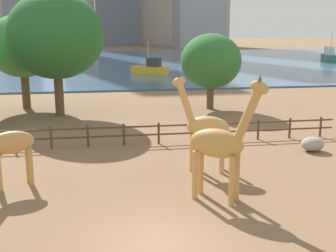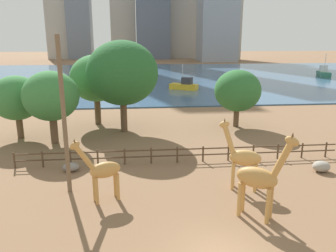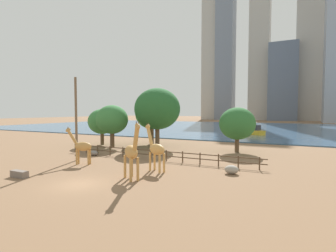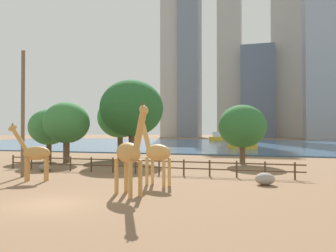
# 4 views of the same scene
# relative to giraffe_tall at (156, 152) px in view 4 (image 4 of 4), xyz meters

# --- Properties ---
(ground_plane) EXTENTS (400.00, 400.00, 0.00)m
(ground_plane) POSITION_rel_giraffe_tall_xyz_m (-3.25, 73.21, -2.20)
(ground_plane) COLOR brown
(harbor_water) EXTENTS (180.00, 86.00, 0.20)m
(harbor_water) POSITION_rel_giraffe_tall_xyz_m (-3.25, 70.21, -2.10)
(harbor_water) COLOR #3D6084
(harbor_water) RESTS_ON ground
(giraffe_tall) EXTENTS (2.87, 1.54, 4.75)m
(giraffe_tall) POSITION_rel_giraffe_tall_xyz_m (0.00, 0.00, 0.00)
(giraffe_tall) COLOR tan
(giraffe_tall) RESTS_ON ground
(giraffe_companion) EXTENTS (2.91, 2.37, 5.14)m
(giraffe_companion) POSITION_rel_giraffe_tall_xyz_m (-0.28, -3.72, 0.19)
(giraffe_companion) COLOR #C18C47
(giraffe_companion) RESTS_ON ground
(giraffe_young) EXTENTS (2.98, 1.62, 4.20)m
(giraffe_young) POSITION_rel_giraffe_tall_xyz_m (-8.94, -0.83, -0.19)
(giraffe_young) COLOR #C18C47
(giraffe_young) RESTS_ON ground
(utility_pole) EXTENTS (0.28, 0.28, 9.92)m
(utility_pole) POSITION_rel_giraffe_tall_xyz_m (-11.28, 0.71, 2.76)
(utility_pole) COLOR brown
(utility_pole) RESTS_ON ground
(boulder_near_fence) EXTENTS (1.30, 1.09, 0.82)m
(boulder_near_fence) POSITION_rel_giraffe_tall_xyz_m (6.90, 2.22, -1.79)
(boulder_near_fence) COLOR gray
(boulder_near_fence) RESTS_ON ground
(boulder_by_pole) EXTENTS (1.20, 0.91, 0.68)m
(boulder_by_pole) POSITION_rel_giraffe_tall_xyz_m (-11.83, 4.17, -1.86)
(boulder_by_pole) COLOR gray
(boulder_by_pole) RESTS_ON ground
(enclosure_fence) EXTENTS (26.12, 0.14, 1.30)m
(enclosure_fence) POSITION_rel_giraffe_tall_xyz_m (-3.41, 5.21, -1.44)
(enclosure_fence) COLOR #4C3826
(enclosure_fence) RESTS_ON ground
(tree_left_large) EXTENTS (5.90, 5.90, 8.03)m
(tree_left_large) POSITION_rel_giraffe_tall_xyz_m (-11.28, 18.58, 3.14)
(tree_left_large) COLOR brown
(tree_left_large) RESTS_ON ground
(tree_center_broad) EXTENTS (7.43, 7.43, 9.63)m
(tree_center_broad) POSITION_rel_giraffe_tall_xyz_m (-8.14, 14.98, 4.06)
(tree_center_broad) COLOR brown
(tree_center_broad) RESTS_ON ground
(tree_right_tall) EXTENTS (5.18, 5.18, 6.89)m
(tree_right_tall) POSITION_rel_giraffe_tall_xyz_m (-14.69, 11.63, 2.32)
(tree_right_tall) COLOR brown
(tree_right_tall) RESTS_ON ground
(tree_left_small) EXTENTS (5.17, 5.17, 6.45)m
(tree_left_small) POSITION_rel_giraffe_tall_xyz_m (4.52, 15.86, 1.90)
(tree_left_small) COLOR brown
(tree_left_small) RESTS_ON ground
(tree_right_small) EXTENTS (4.86, 4.86, 6.28)m
(tree_right_small) POSITION_rel_giraffe_tall_xyz_m (-18.49, 13.61, 1.86)
(tree_right_small) COLOR brown
(tree_right_small) RESTS_ON ground
(boat_ferry) EXTENTS (5.93, 7.06, 6.18)m
(boat_ferry) POSITION_rel_giraffe_tall_xyz_m (-9.32, 95.32, -0.97)
(boat_ferry) COLOR gold
(boat_ferry) RESTS_ON harbor_water
(boat_tug) EXTENTS (5.69, 4.46, 4.90)m
(boat_tug) POSITION_rel_giraffe_tall_xyz_m (2.73, 43.71, -1.18)
(boat_tug) COLOR gold
(boat_tug) RESTS_ON harbor_water
(skyline_tower_needle) EXTENTS (12.92, 8.67, 107.25)m
(skyline_tower_needle) POSITION_rel_giraffe_tall_xyz_m (-12.27, 162.82, 51.42)
(skyline_tower_needle) COLOR #ADA89E
(skyline_tower_needle) RESTS_ON ground
(skyline_block_central) EXTENTS (16.99, 9.35, 47.93)m
(skyline_block_central) POSITION_rel_giraffe_tall_xyz_m (2.97, 154.89, 21.77)
(skyline_block_central) COLOR slate
(skyline_block_central) RESTS_ON ground
(skyline_tower_glass) EXTENTS (11.31, 10.03, 92.62)m
(skyline_tower_glass) POSITION_rel_giraffe_tall_xyz_m (-45.50, 162.52, 44.11)
(skyline_tower_glass) COLOR #ADA89E
(skyline_tower_glass) RESTS_ON ground
(skyline_block_left) EXTENTS (11.84, 11.79, 108.31)m
(skyline_block_left) POSITION_rel_giraffe_tall_xyz_m (-34.51, 160.43, 51.95)
(skyline_block_left) COLOR slate
(skyline_block_left) RESTS_ON ground
(skyline_block_right) EXTENTS (17.38, 13.01, 102.00)m
(skyline_block_right) POSITION_rel_giraffe_tall_xyz_m (18.22, 163.13, 48.80)
(skyline_block_right) COLOR #ADA89E
(skyline_block_right) RESTS_ON ground
(skyline_tower_short) EXTENTS (16.54, 15.49, 95.35)m
(skyline_tower_short) POSITION_rel_giraffe_tall_xyz_m (31.38, 134.34, 45.47)
(skyline_tower_short) COLOR #939EAD
(skyline_tower_short) RESTS_ON ground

